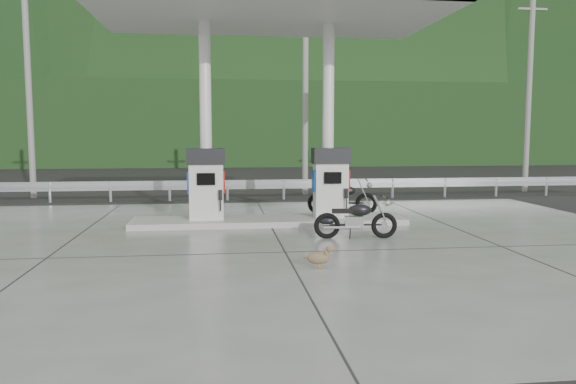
{
  "coord_description": "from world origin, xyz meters",
  "views": [
    {
      "loc": [
        -1.26,
        -11.77,
        2.35
      ],
      "look_at": [
        0.3,
        1.0,
        1.0
      ],
      "focal_mm": 35.0,
      "sensor_mm": 36.0,
      "label": 1
    }
  ],
  "objects": [
    {
      "name": "canopy_column_left",
      "position": [
        -1.6,
        2.9,
        2.67
      ],
      "size": [
        0.3,
        0.3,
        5.0
      ],
      "primitive_type": "cylinder",
      "color": "white",
      "rests_on": "pump_island"
    },
    {
      "name": "forecourt_apron",
      "position": [
        0.0,
        0.0,
        0.01
      ],
      "size": [
        18.0,
        14.0,
        0.02
      ],
      "primitive_type": "cube",
      "color": "slate",
      "rests_on": "ground"
    },
    {
      "name": "utility_pole_b",
      "position": [
        2.0,
        9.5,
        4.0
      ],
      "size": [
        0.22,
        0.22,
        8.0
      ],
      "primitive_type": "cylinder",
      "color": "gray",
      "rests_on": "ground"
    },
    {
      "name": "canopy_roof",
      "position": [
        0.0,
        2.5,
        5.37
      ],
      "size": [
        8.5,
        5.0,
        0.4
      ],
      "primitive_type": "cube",
      "color": "silver",
      "rests_on": "canopy_column_left"
    },
    {
      "name": "motorcycle_right",
      "position": [
        2.25,
        4.02,
        0.46
      ],
      "size": [
        1.95,
        0.95,
        0.89
      ],
      "primitive_type": null,
      "rotation": [
        0.0,
        0.0,
        -0.2
      ],
      "color": "black",
      "rests_on": "forecourt_apron"
    },
    {
      "name": "forested_hills",
      "position": [
        0.0,
        60.0,
        0.0
      ],
      "size": [
        100.0,
        40.0,
        140.0
      ],
      "primitive_type": null,
      "color": "black",
      "rests_on": "ground"
    },
    {
      "name": "utility_pole_c",
      "position": [
        11.0,
        9.5,
        4.0
      ],
      "size": [
        0.22,
        0.22,
        8.0
      ],
      "primitive_type": "cylinder",
      "color": "gray",
      "rests_on": "ground"
    },
    {
      "name": "ground",
      "position": [
        0.0,
        0.0,
        0.0
      ],
      "size": [
        160.0,
        160.0,
        0.0
      ],
      "primitive_type": "plane",
      "color": "black",
      "rests_on": "ground"
    },
    {
      "name": "duck",
      "position": [
        0.41,
        -2.38,
        0.19
      ],
      "size": [
        0.49,
        0.25,
        0.34
      ],
      "primitive_type": null,
      "rotation": [
        0.0,
        0.0,
        -0.26
      ],
      "color": "brown",
      "rests_on": "forecourt_apron"
    },
    {
      "name": "gas_pump_left",
      "position": [
        -1.6,
        2.5,
        1.07
      ],
      "size": [
        0.95,
        0.55,
        1.8
      ],
      "primitive_type": null,
      "color": "silver",
      "rests_on": "pump_island"
    },
    {
      "name": "road",
      "position": [
        0.0,
        11.5,
        0.0
      ],
      "size": [
        60.0,
        7.0,
        0.01
      ],
      "primitive_type": "cube",
      "color": "black",
      "rests_on": "ground"
    },
    {
      "name": "utility_pole_a",
      "position": [
        -8.0,
        9.5,
        4.0
      ],
      "size": [
        0.22,
        0.22,
        8.0
      ],
      "primitive_type": "cylinder",
      "color": "gray",
      "rests_on": "ground"
    },
    {
      "name": "pump_island",
      "position": [
        0.0,
        2.5,
        0.1
      ],
      "size": [
        7.0,
        1.4,
        0.15
      ],
      "primitive_type": "cube",
      "color": "gray",
      "rests_on": "forecourt_apron"
    },
    {
      "name": "motorcycle_left",
      "position": [
        1.73,
        0.29,
        0.43
      ],
      "size": [
        1.78,
        0.7,
        0.82
      ],
      "primitive_type": null,
      "rotation": [
        0.0,
        0.0,
        -0.09
      ],
      "color": "black",
      "rests_on": "forecourt_apron"
    },
    {
      "name": "guardrail",
      "position": [
        0.0,
        8.0,
        0.71
      ],
      "size": [
        26.0,
        0.16,
        1.42
      ],
      "primitive_type": null,
      "color": "#ACB1B5",
      "rests_on": "ground"
    },
    {
      "name": "canopy_column_right",
      "position": [
        1.6,
        2.9,
        2.67
      ],
      "size": [
        0.3,
        0.3,
        5.0
      ],
      "primitive_type": "cylinder",
      "color": "white",
      "rests_on": "pump_island"
    },
    {
      "name": "tree_band",
      "position": [
        0.0,
        30.0,
        3.0
      ],
      "size": [
        80.0,
        6.0,
        6.0
      ],
      "primitive_type": "cube",
      "color": "black",
      "rests_on": "ground"
    },
    {
      "name": "gas_pump_right",
      "position": [
        1.6,
        2.5,
        1.07
      ],
      "size": [
        0.95,
        0.55,
        1.8
      ],
      "primitive_type": null,
      "color": "silver",
      "rests_on": "pump_island"
    }
  ]
}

